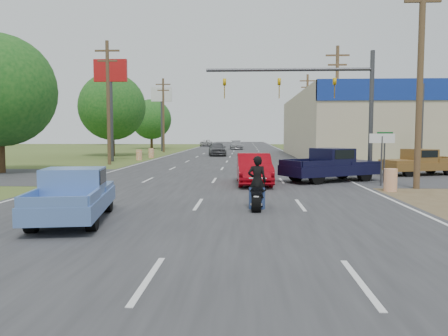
# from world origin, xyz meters

# --- Properties ---
(ground) EXTENTS (200.00, 200.00, 0.00)m
(ground) POSITION_xyz_m (0.00, 0.00, 0.00)
(ground) COLOR #445221
(ground) RESTS_ON ground
(main_road) EXTENTS (15.00, 180.00, 0.02)m
(main_road) POSITION_xyz_m (0.00, 40.00, 0.01)
(main_road) COLOR #2D2D30
(main_road) RESTS_ON ground
(cross_road) EXTENTS (120.00, 10.00, 0.02)m
(cross_road) POSITION_xyz_m (0.00, 18.00, 0.01)
(cross_road) COLOR #2D2D30
(cross_road) RESTS_ON ground
(utility_pole_1) EXTENTS (2.00, 0.28, 10.00)m
(utility_pole_1) POSITION_xyz_m (9.50, 13.00, 5.32)
(utility_pole_1) COLOR #4C3823
(utility_pole_1) RESTS_ON ground
(utility_pole_2) EXTENTS (2.00, 0.28, 10.00)m
(utility_pole_2) POSITION_xyz_m (9.50, 31.00, 5.32)
(utility_pole_2) COLOR #4C3823
(utility_pole_2) RESTS_ON ground
(utility_pole_3) EXTENTS (2.00, 0.28, 10.00)m
(utility_pole_3) POSITION_xyz_m (9.50, 49.00, 5.32)
(utility_pole_3) COLOR #4C3823
(utility_pole_3) RESTS_ON ground
(utility_pole_5) EXTENTS (2.00, 0.28, 10.00)m
(utility_pole_5) POSITION_xyz_m (-9.50, 28.00, 5.32)
(utility_pole_5) COLOR #4C3823
(utility_pole_5) RESTS_ON ground
(utility_pole_6) EXTENTS (2.00, 0.28, 10.00)m
(utility_pole_6) POSITION_xyz_m (-9.50, 52.00, 5.32)
(utility_pole_6) COLOR #4C3823
(utility_pole_6) RESTS_ON ground
(tree_1) EXTENTS (7.56, 7.56, 9.36)m
(tree_1) POSITION_xyz_m (-13.50, 42.00, 5.57)
(tree_1) COLOR #422D19
(tree_1) RESTS_ON ground
(tree_2) EXTENTS (6.72, 6.72, 8.32)m
(tree_2) POSITION_xyz_m (-14.20, 66.00, 4.95)
(tree_2) COLOR #422D19
(tree_2) RESTS_ON ground
(tree_5) EXTENTS (7.98, 7.98, 9.88)m
(tree_5) POSITION_xyz_m (30.00, 95.00, 5.88)
(tree_5) COLOR #422D19
(tree_5) RESTS_ON ground
(tree_6) EXTENTS (8.82, 8.82, 10.92)m
(tree_6) POSITION_xyz_m (-30.00, 95.00, 6.51)
(tree_6) COLOR #422D19
(tree_6) RESTS_ON ground
(barrel_0) EXTENTS (0.56, 0.56, 1.00)m
(barrel_0) POSITION_xyz_m (8.00, 12.00, 0.50)
(barrel_0) COLOR orange
(barrel_0) RESTS_ON ground
(barrel_1) EXTENTS (0.56, 0.56, 1.00)m
(barrel_1) POSITION_xyz_m (8.40, 20.50, 0.50)
(barrel_1) COLOR orange
(barrel_1) RESTS_ON ground
(barrel_2) EXTENTS (0.56, 0.56, 1.00)m
(barrel_2) POSITION_xyz_m (-8.50, 34.00, 0.50)
(barrel_2) COLOR orange
(barrel_2) RESTS_ON ground
(barrel_3) EXTENTS (0.56, 0.56, 1.00)m
(barrel_3) POSITION_xyz_m (-8.20, 38.00, 0.50)
(barrel_3) COLOR orange
(barrel_3) RESTS_ON ground
(pole_sign_left_near) EXTENTS (3.00, 0.35, 9.20)m
(pole_sign_left_near) POSITION_xyz_m (-10.50, 32.00, 7.17)
(pole_sign_left_near) COLOR #3F3F44
(pole_sign_left_near) RESTS_ON ground
(pole_sign_left_far) EXTENTS (3.00, 0.35, 9.20)m
(pole_sign_left_far) POSITION_xyz_m (-10.50, 56.00, 7.17)
(pole_sign_left_far) COLOR #3F3F44
(pole_sign_left_far) RESTS_ON ground
(lane_sign) EXTENTS (1.20, 0.08, 2.52)m
(lane_sign) POSITION_xyz_m (8.20, 14.00, 1.90)
(lane_sign) COLOR #3F3F44
(lane_sign) RESTS_ON ground
(street_name_sign) EXTENTS (0.80, 0.08, 2.61)m
(street_name_sign) POSITION_xyz_m (8.80, 15.50, 1.61)
(street_name_sign) COLOR #3F3F44
(street_name_sign) RESTS_ON ground
(signal_mast) EXTENTS (9.12, 0.40, 7.00)m
(signal_mast) POSITION_xyz_m (5.82, 17.00, 4.80)
(signal_mast) COLOR #3F3F44
(signal_mast) RESTS_ON ground
(red_convertible) EXTENTS (1.82, 4.70, 1.53)m
(red_convertible) POSITION_xyz_m (2.09, 14.33, 0.76)
(red_convertible) COLOR maroon
(red_convertible) RESTS_ON ground
(motorcycle) EXTENTS (0.61, 1.97, 1.00)m
(motorcycle) POSITION_xyz_m (2.05, 7.09, 0.44)
(motorcycle) COLOR black
(motorcycle) RESTS_ON ground
(rider) EXTENTS (0.64, 0.44, 1.69)m
(rider) POSITION_xyz_m (2.06, 7.13, 0.85)
(rider) COLOR black
(rider) RESTS_ON ground
(blue_pickup) EXTENTS (2.53, 4.85, 1.53)m
(blue_pickup) POSITION_xyz_m (-3.28, 5.03, 0.77)
(blue_pickup) COLOR black
(blue_pickup) RESTS_ON ground
(navy_pickup) EXTENTS (5.61, 4.40, 1.76)m
(navy_pickup) POSITION_xyz_m (6.26, 15.97, 0.89)
(navy_pickup) COLOR black
(navy_pickup) RESTS_ON ground
(brown_pickup) EXTENTS (5.14, 3.30, 1.59)m
(brown_pickup) POSITION_xyz_m (12.19, 19.70, 0.80)
(brown_pickup) COLOR black
(brown_pickup) RESTS_ON ground
(distant_car_grey) EXTENTS (2.45, 4.89, 1.60)m
(distant_car_grey) POSITION_xyz_m (-1.55, 42.43, 0.80)
(distant_car_grey) COLOR #4E4E52
(distant_car_grey) RESTS_ON ground
(distant_car_silver) EXTENTS (2.37, 5.12, 1.45)m
(distant_car_silver) POSITION_xyz_m (0.20, 63.61, 0.73)
(distant_car_silver) COLOR #A0A0A4
(distant_car_silver) RESTS_ON ground
(distant_car_white) EXTENTS (2.65, 4.90, 1.31)m
(distant_car_white) POSITION_xyz_m (-6.03, 80.42, 0.65)
(distant_car_white) COLOR #BCBCBC
(distant_car_white) RESTS_ON ground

